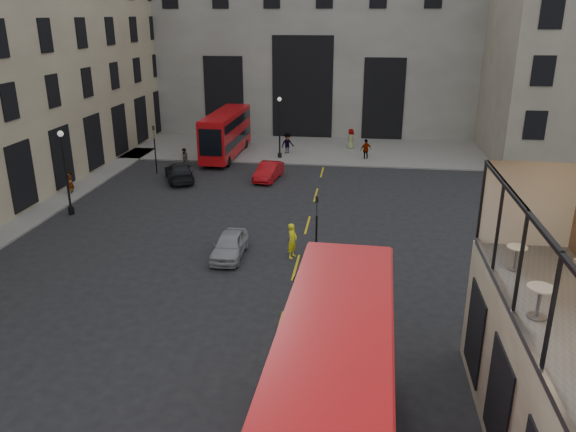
# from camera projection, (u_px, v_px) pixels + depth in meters

# --- Properties ---
(host_frontage) EXTENTS (3.00, 11.00, 4.50)m
(host_frontage) POSITION_uv_depth(u_px,v_px,m) (558.00, 397.00, 15.06)
(host_frontage) COLOR #C1B691
(host_frontage) RESTS_ON ground
(cafe_floor) EXTENTS (3.00, 10.00, 0.10)m
(cafe_floor) POSITION_uv_depth(u_px,v_px,m) (573.00, 322.00, 14.27)
(cafe_floor) COLOR slate
(cafe_floor) RESTS_ON host_frontage
(gateway) EXTENTS (35.00, 10.60, 18.00)m
(gateway) POSITION_uv_depth(u_px,v_px,m) (308.00, 40.00, 58.78)
(gateway) COLOR #9F9D94
(gateway) RESTS_ON ground
(pavement_far) EXTENTS (40.00, 12.00, 0.12)m
(pavement_far) POSITION_uv_depth(u_px,v_px,m) (286.00, 148.00, 52.76)
(pavement_far) COLOR slate
(pavement_far) RESTS_ON ground
(traffic_light_near) EXTENTS (0.16, 0.20, 3.80)m
(traffic_light_near) POSITION_uv_depth(u_px,v_px,m) (317.00, 223.00, 27.10)
(traffic_light_near) COLOR black
(traffic_light_near) RESTS_ON ground
(traffic_light_far) EXTENTS (0.16, 0.20, 3.80)m
(traffic_light_far) POSITION_uv_depth(u_px,v_px,m) (154.00, 143.00, 43.73)
(traffic_light_far) COLOR black
(traffic_light_far) RESTS_ON ground
(street_lamp_a) EXTENTS (0.36, 0.36, 5.33)m
(street_lamp_a) POSITION_uv_depth(u_px,v_px,m) (67.00, 178.00, 34.66)
(street_lamp_a) COLOR black
(street_lamp_a) RESTS_ON ground
(street_lamp_b) EXTENTS (0.36, 0.36, 5.33)m
(street_lamp_b) POSITION_uv_depth(u_px,v_px,m) (280.00, 132.00, 48.24)
(street_lamp_b) COLOR black
(street_lamp_b) RESTS_ON ground
(bus_near) EXTENTS (3.25, 12.33, 4.88)m
(bus_near) POSITION_uv_depth(u_px,v_px,m) (330.00, 422.00, 13.41)
(bus_near) COLOR #B60C0F
(bus_near) RESTS_ON ground
(bus_far) EXTENTS (2.45, 9.89, 3.93)m
(bus_far) POSITION_uv_depth(u_px,v_px,m) (226.00, 132.00, 49.06)
(bus_far) COLOR #B60C10
(bus_far) RESTS_ON ground
(car_a) EXTENTS (1.55, 3.78, 1.28)m
(car_a) POSITION_uv_depth(u_px,v_px,m) (229.00, 245.00, 29.08)
(car_a) COLOR #95979D
(car_a) RESTS_ON ground
(car_b) EXTENTS (1.91, 4.15, 1.32)m
(car_b) POSITION_uv_depth(u_px,v_px,m) (268.00, 171.00, 42.65)
(car_b) COLOR #A80A0F
(car_b) RESTS_ON ground
(car_c) EXTENTS (3.61, 4.98, 1.34)m
(car_c) POSITION_uv_depth(u_px,v_px,m) (179.00, 172.00, 42.41)
(car_c) COLOR black
(car_c) RESTS_ON ground
(bicycle) EXTENTS (2.00, 0.90, 1.02)m
(bicycle) POSITION_uv_depth(u_px,v_px,m) (314.00, 277.00, 25.86)
(bicycle) COLOR gray
(bicycle) RESTS_ON ground
(cyclist) EXTENTS (0.64, 0.78, 1.86)m
(cyclist) POSITION_uv_depth(u_px,v_px,m) (292.00, 241.00, 28.91)
(cyclist) COLOR #FCF31A
(cyclist) RESTS_ON ground
(pedestrian_a) EXTENTS (0.93, 0.84, 1.57)m
(pedestrian_a) POSITION_uv_depth(u_px,v_px,m) (185.00, 158.00, 46.09)
(pedestrian_a) COLOR gray
(pedestrian_a) RESTS_ON ground
(pedestrian_b) EXTENTS (1.44, 1.33, 1.95)m
(pedestrian_b) POSITION_uv_depth(u_px,v_px,m) (288.00, 144.00, 50.17)
(pedestrian_b) COLOR gray
(pedestrian_b) RESTS_ON ground
(pedestrian_c) EXTENTS (1.15, 0.90, 1.82)m
(pedestrian_c) POSITION_uv_depth(u_px,v_px,m) (366.00, 150.00, 48.34)
(pedestrian_c) COLOR gray
(pedestrian_c) RESTS_ON ground
(pedestrian_d) EXTENTS (1.06, 1.12, 1.94)m
(pedestrian_d) POSITION_uv_depth(u_px,v_px,m) (351.00, 139.00, 52.09)
(pedestrian_d) COLOR gray
(pedestrian_d) RESTS_ON ground
(pedestrian_e) EXTENTS (0.54, 0.70, 1.69)m
(pedestrian_e) POSITION_uv_depth(u_px,v_px,m) (70.00, 183.00, 39.06)
(pedestrian_e) COLOR gray
(pedestrian_e) RESTS_ON ground
(cafe_table_mid) EXTENTS (0.69, 0.69, 0.86)m
(cafe_table_mid) POSITION_uv_depth(u_px,v_px,m) (540.00, 297.00, 14.24)
(cafe_table_mid) COLOR beige
(cafe_table_mid) RESTS_ON cafe_floor
(cafe_table_far) EXTENTS (0.60, 0.60, 0.75)m
(cafe_table_far) POSITION_uv_depth(u_px,v_px,m) (516.00, 254.00, 16.96)
(cafe_table_far) COLOR white
(cafe_table_far) RESTS_ON cafe_floor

